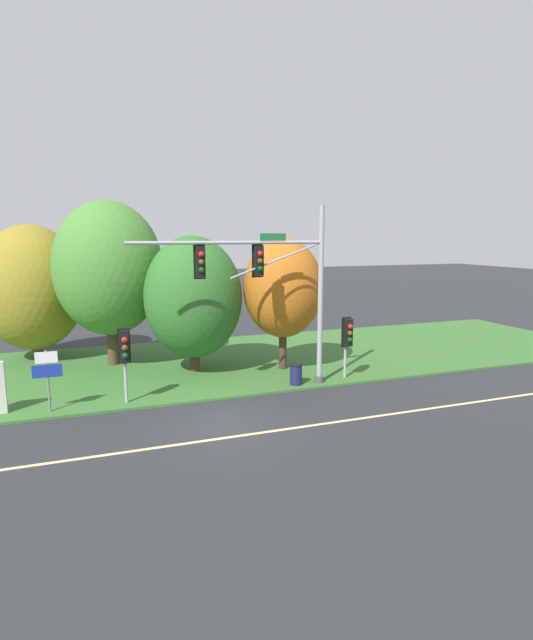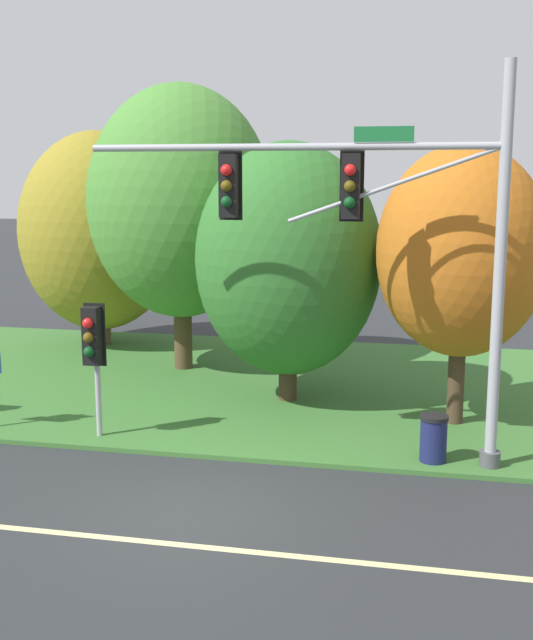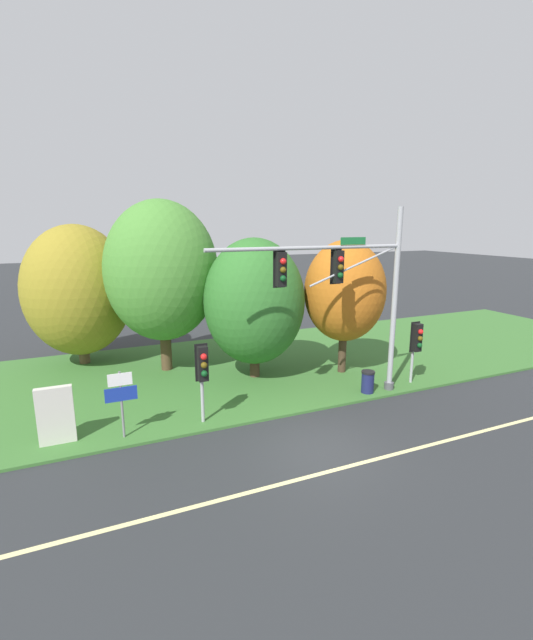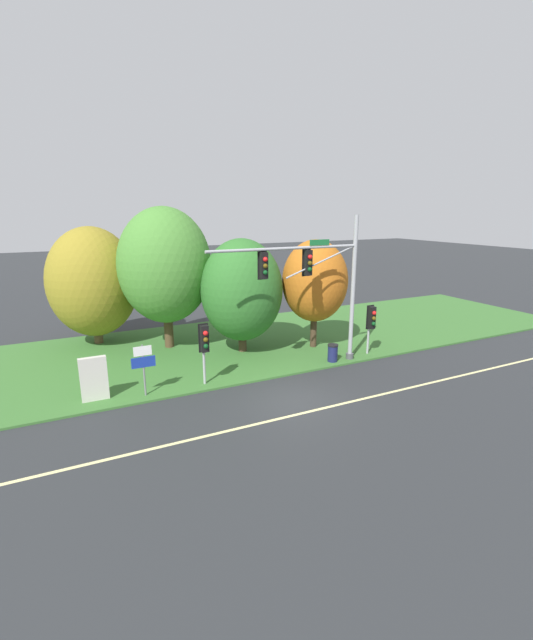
# 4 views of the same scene
# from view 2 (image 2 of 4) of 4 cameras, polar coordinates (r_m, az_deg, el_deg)

# --- Properties ---
(ground_plane) EXTENTS (160.00, 160.00, 0.00)m
(ground_plane) POSITION_cam_2_polar(r_m,az_deg,el_deg) (14.07, -5.80, -13.41)
(ground_plane) COLOR #282B2D
(lane_stripe) EXTENTS (36.00, 0.16, 0.01)m
(lane_stripe) POSITION_cam_2_polar(r_m,az_deg,el_deg) (13.04, -7.46, -15.44)
(lane_stripe) COLOR beige
(lane_stripe) RESTS_ON ground
(grass_verge) EXTENTS (48.00, 11.50, 0.10)m
(grass_verge) POSITION_cam_2_polar(r_m,az_deg,el_deg) (21.62, 0.90, -4.66)
(grass_verge) COLOR #386B2D
(grass_verge) RESTS_ON ground
(traffic_signal_mast) EXTENTS (8.13, 0.49, 7.57)m
(traffic_signal_mast) POSITION_cam_2_polar(r_m,az_deg,el_deg) (15.33, 8.26, 6.70)
(traffic_signal_mast) COLOR #9EA0A5
(traffic_signal_mast) RESTS_ON grass_verge
(pedestrian_signal_near_kerb) EXTENTS (0.46, 0.55, 2.90)m
(pedestrian_signal_near_kerb) POSITION_cam_2_polar(r_m,az_deg,el_deg) (17.14, -12.25, -1.61)
(pedestrian_signal_near_kerb) COLOR #9EA0A5
(pedestrian_signal_near_kerb) RESTS_ON grass_verge
(tree_nearest_road) EXTENTS (5.13, 5.13, 6.92)m
(tree_nearest_road) POSITION_cam_2_polar(r_m,az_deg,el_deg) (26.66, -11.80, 6.18)
(tree_nearest_road) COLOR brown
(tree_nearest_road) RESTS_ON grass_verge
(tree_left_of_mast) EXTENTS (5.20, 5.20, 8.02)m
(tree_left_of_mast) POSITION_cam_2_polar(r_m,az_deg,el_deg) (22.79, -6.13, 8.30)
(tree_left_of_mast) COLOR #4C3823
(tree_left_of_mast) RESTS_ON grass_verge
(tree_behind_signpost) EXTENTS (4.52, 4.52, 6.34)m
(tree_behind_signpost) POSITION_cam_2_polar(r_m,az_deg,el_deg) (19.49, 1.56, 4.32)
(tree_behind_signpost) COLOR #423021
(tree_behind_signpost) RESTS_ON grass_verge
(tree_mid_verge) EXTENTS (3.73, 3.73, 6.22)m
(tree_mid_verge) POSITION_cam_2_polar(r_m,az_deg,el_deg) (18.06, 13.71, 4.73)
(tree_mid_verge) COLOR #423021
(tree_mid_verge) RESTS_ON grass_verge
(trash_bin) EXTENTS (0.56, 0.56, 0.93)m
(trash_bin) POSITION_cam_2_polar(r_m,az_deg,el_deg) (16.16, 11.79, -8.22)
(trash_bin) COLOR #191E4C
(trash_bin) RESTS_ON grass_verge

